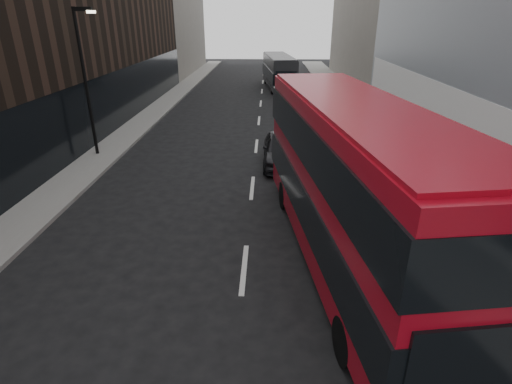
# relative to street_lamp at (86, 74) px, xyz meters

# --- Properties ---
(sidewalk_right) EXTENTS (3.00, 80.00, 0.15)m
(sidewalk_right) POSITION_rel_street_lamp_xyz_m (15.72, 7.00, -4.11)
(sidewalk_right) COLOR slate
(sidewalk_right) RESTS_ON ground
(sidewalk_left) EXTENTS (2.00, 80.00, 0.15)m
(sidewalk_left) POSITION_rel_street_lamp_xyz_m (0.22, 7.00, -4.11)
(sidewalk_left) COLOR slate
(sidewalk_left) RESTS_ON ground
(building_left_mid) EXTENTS (5.00, 24.00, 14.00)m
(building_left_mid) POSITION_rel_street_lamp_xyz_m (-3.28, 12.00, 2.82)
(building_left_mid) COLOR black
(building_left_mid) RESTS_ON ground
(building_left_far) EXTENTS (5.00, 20.00, 13.00)m
(building_left_far) POSITION_rel_street_lamp_xyz_m (-3.28, 34.00, 2.32)
(building_left_far) COLOR slate
(building_left_far) RESTS_ON ground
(street_lamp) EXTENTS (1.06, 0.22, 7.00)m
(street_lamp) POSITION_rel_street_lamp_xyz_m (0.00, 0.00, 0.00)
(street_lamp) COLOR black
(street_lamp) RESTS_ON sidewalk_left
(red_bus) EXTENTS (4.34, 11.99, 4.75)m
(red_bus) POSITION_rel_street_lamp_xyz_m (11.22, -9.46, -1.54)
(red_bus) COLOR maroon
(red_bus) RESTS_ON ground
(grey_bus) EXTENTS (3.40, 10.09, 3.21)m
(grey_bus) POSITION_rel_street_lamp_xyz_m (9.87, 21.68, -2.46)
(grey_bus) COLOR black
(grey_bus) RESTS_ON ground
(car_a) EXTENTS (1.85, 4.57, 1.56)m
(car_a) POSITION_rel_street_lamp_xyz_m (9.56, -0.91, -3.40)
(car_a) COLOR black
(car_a) RESTS_ON ground
(car_b) EXTENTS (1.91, 4.15, 1.32)m
(car_b) POSITION_rel_street_lamp_xyz_m (10.97, 8.00, -3.52)
(car_b) COLOR gray
(car_b) RESTS_ON ground
(car_c) EXTENTS (2.42, 5.52, 1.58)m
(car_c) POSITION_rel_street_lamp_xyz_m (11.55, 11.30, -3.39)
(car_c) COLOR black
(car_c) RESTS_ON ground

